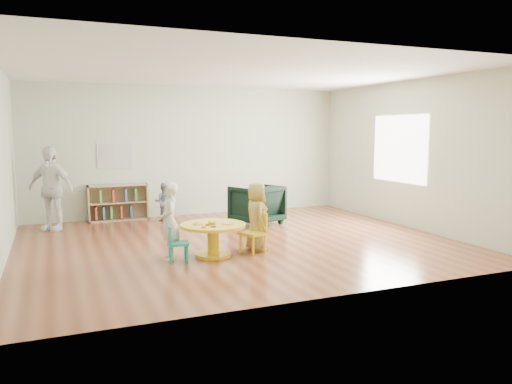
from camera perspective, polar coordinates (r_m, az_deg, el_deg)
room at (r=8.20m, az=-2.02°, el=7.28°), size 7.10×7.00×2.80m
activity_table at (r=7.45m, az=-4.93°, el=-4.79°), size 0.97×0.97×0.53m
kid_chair_left at (r=7.20m, az=-9.20°, el=-5.68°), size 0.32×0.32×0.53m
kid_chair_right at (r=7.63m, az=-0.15°, el=-4.53°), size 0.44×0.44×0.61m
bookshelf at (r=10.73m, az=-15.56°, el=-1.20°), size 1.20×0.30×0.75m
alphabet_poster at (r=10.76m, az=-15.74°, el=4.09°), size 0.74×0.01×0.54m
armchair at (r=9.91m, az=0.08°, el=-1.45°), size 1.11×1.12×0.79m
child_left at (r=7.29m, az=-9.84°, el=-3.32°), size 0.33×0.45×1.12m
child_right at (r=7.73m, az=0.06°, el=-2.82°), size 0.40×0.56×1.07m
toddler at (r=10.44m, az=-10.50°, el=-1.12°), size 0.46×0.41×0.79m
adult_caretaker at (r=10.00m, az=-22.42°, el=0.36°), size 0.97×0.85×1.57m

